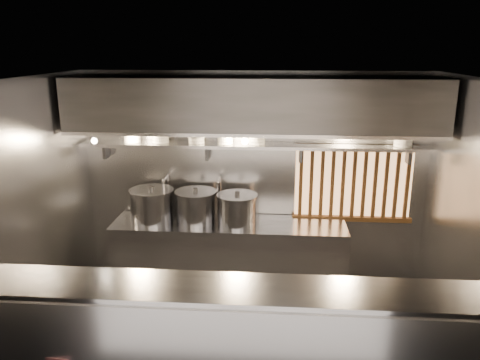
# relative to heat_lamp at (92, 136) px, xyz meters

# --- Properties ---
(floor) EXTENTS (4.50, 4.50, 0.00)m
(floor) POSITION_rel_heat_lamp_xyz_m (1.90, -0.85, -2.07)
(floor) COLOR black
(floor) RESTS_ON ground
(ceiling) EXTENTS (4.50, 4.50, 0.00)m
(ceiling) POSITION_rel_heat_lamp_xyz_m (1.90, -0.85, 0.73)
(ceiling) COLOR black
(ceiling) RESTS_ON wall_back
(wall_back) EXTENTS (4.50, 0.00, 4.50)m
(wall_back) POSITION_rel_heat_lamp_xyz_m (1.90, 0.65, -0.67)
(wall_back) COLOR gray
(wall_back) RESTS_ON floor
(wall_left) EXTENTS (0.00, 3.00, 3.00)m
(wall_left) POSITION_rel_heat_lamp_xyz_m (-0.35, -0.85, -0.67)
(wall_left) COLOR gray
(wall_left) RESTS_ON floor
(wall_right) EXTENTS (0.00, 3.00, 3.00)m
(wall_right) POSITION_rel_heat_lamp_xyz_m (4.15, -0.85, -0.67)
(wall_right) COLOR gray
(wall_right) RESTS_ON floor
(serving_counter) EXTENTS (4.50, 0.56, 1.13)m
(serving_counter) POSITION_rel_heat_lamp_xyz_m (1.90, -1.81, -1.50)
(serving_counter) COLOR #96969B
(serving_counter) RESTS_ON floor
(cooking_bench) EXTENTS (3.00, 0.70, 0.90)m
(cooking_bench) POSITION_rel_heat_lamp_xyz_m (1.60, 0.28, -1.62)
(cooking_bench) COLOR #96969B
(cooking_bench) RESTS_ON floor
(bowl_shelf) EXTENTS (4.40, 0.34, 0.04)m
(bowl_shelf) POSITION_rel_heat_lamp_xyz_m (1.90, 0.47, -0.19)
(bowl_shelf) COLOR #96969B
(bowl_shelf) RESTS_ON wall_back
(exhaust_hood) EXTENTS (4.40, 0.81, 0.65)m
(exhaust_hood) POSITION_rel_heat_lamp_xyz_m (1.90, 0.25, 0.36)
(exhaust_hood) COLOR #2D2D30
(exhaust_hood) RESTS_ON ceiling
(wood_screen) EXTENTS (1.56, 0.09, 1.04)m
(wood_screen) POSITION_rel_heat_lamp_xyz_m (3.20, 0.60, -0.69)
(wood_screen) COLOR #FFB772
(wood_screen) RESTS_ON wall_back
(faucet_left) EXTENTS (0.04, 0.30, 0.50)m
(faucet_left) POSITION_rel_heat_lamp_xyz_m (0.75, 0.52, -0.76)
(faucet_left) COLOR silver
(faucet_left) RESTS_ON wall_back
(faucet_right) EXTENTS (0.04, 0.30, 0.50)m
(faucet_right) POSITION_rel_heat_lamp_xyz_m (1.45, 0.52, -0.76)
(faucet_right) COLOR silver
(faucet_right) RESTS_ON wall_back
(heat_lamp) EXTENTS (0.25, 0.35, 0.20)m
(heat_lamp) POSITION_rel_heat_lamp_xyz_m (0.00, 0.00, 0.00)
(heat_lamp) COLOR #96969B
(heat_lamp) RESTS_ON exhaust_hood
(pendant_bulb) EXTENTS (0.09, 0.09, 0.19)m
(pendant_bulb) POSITION_rel_heat_lamp_xyz_m (1.80, 0.35, -0.11)
(pendant_bulb) COLOR #2D2D30
(pendant_bulb) RESTS_ON exhaust_hood
(stock_pot_left) EXTENTS (0.67, 0.67, 0.45)m
(stock_pot_left) POSITION_rel_heat_lamp_xyz_m (1.17, 0.31, -0.96)
(stock_pot_left) COLOR #96969B
(stock_pot_left) RESTS_ON cooking_bench
(stock_pot_mid) EXTENTS (0.73, 0.73, 0.47)m
(stock_pot_mid) POSITION_rel_heat_lamp_xyz_m (0.60, 0.28, -0.95)
(stock_pot_mid) COLOR #96969B
(stock_pot_mid) RESTS_ON cooking_bench
(stock_pot_right) EXTENTS (0.61, 0.61, 0.44)m
(stock_pot_right) POSITION_rel_heat_lamp_xyz_m (1.71, 0.25, -0.97)
(stock_pot_right) COLOR #96969B
(stock_pot_right) RESTS_ON cooking_bench
(bowl_stack_0) EXTENTS (0.22, 0.22, 0.13)m
(bowl_stack_0) POSITION_rel_heat_lamp_xyz_m (0.33, 0.47, -0.10)
(bowl_stack_0) COLOR silver
(bowl_stack_0) RESTS_ON bowl_shelf
(bowl_stack_1) EXTENTS (0.23, 0.23, 0.13)m
(bowl_stack_1) POSITION_rel_heat_lamp_xyz_m (0.71, 0.47, -0.10)
(bowl_stack_1) COLOR silver
(bowl_stack_1) RESTS_ON bowl_shelf
(bowl_stack_2) EXTENTS (0.22, 0.22, 0.09)m
(bowl_stack_2) POSITION_rel_heat_lamp_xyz_m (1.17, 0.47, -0.12)
(bowl_stack_2) COLOR silver
(bowl_stack_2) RESTS_ON bowl_shelf
(bowl_stack_3) EXTENTS (0.21, 0.21, 0.17)m
(bowl_stack_3) POSITION_rel_heat_lamp_xyz_m (1.54, 0.47, -0.08)
(bowl_stack_3) COLOR silver
(bowl_stack_3) RESTS_ON bowl_shelf
(bowl_stack_4) EXTENTS (0.22, 0.22, 0.17)m
(bowl_stack_4) POSITION_rel_heat_lamp_xyz_m (1.94, 0.47, -0.08)
(bowl_stack_4) COLOR silver
(bowl_stack_4) RESTS_ON bowl_shelf
(bowl_stack_5) EXTENTS (0.24, 0.24, 0.13)m
(bowl_stack_5) POSITION_rel_heat_lamp_xyz_m (3.74, 0.47, -0.10)
(bowl_stack_5) COLOR silver
(bowl_stack_5) RESTS_ON bowl_shelf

